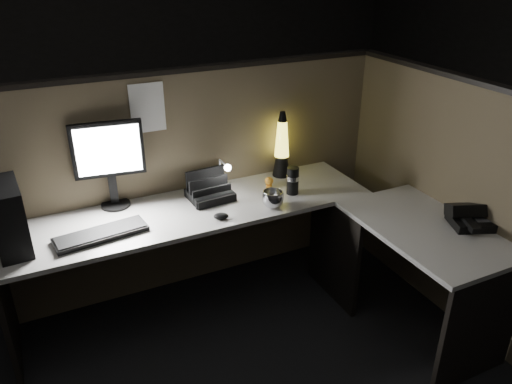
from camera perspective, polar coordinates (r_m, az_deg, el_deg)
name	(u,v)px	position (r m, az deg, el deg)	size (l,w,h in m)	color
floor	(256,354)	(3.14, 0.05, -17.99)	(6.00, 6.00, 0.00)	black
room_shell	(257,85)	(2.33, 0.06, 12.12)	(6.00, 6.00, 6.00)	silver
partition_back	(198,181)	(3.43, -6.69, 1.21)	(2.66, 0.06, 1.50)	brown
partition_right	(433,192)	(3.45, 19.59, -0.05)	(0.06, 1.66, 1.50)	brown
desk	(265,244)	(3.02, 1.05, -5.95)	(2.60, 1.60, 0.73)	#AAA6A0
pc_tower	(8,217)	(2.92, -26.47, -2.62)	(0.16, 0.35, 0.37)	black
monitor	(109,156)	(3.13, -16.46, 3.92)	(0.42, 0.18, 0.54)	black
keyboard	(101,234)	(2.93, -17.29, -4.63)	(0.51, 0.17, 0.02)	black
mouse	(221,216)	(2.98, -4.02, -2.77)	(0.09, 0.06, 0.04)	black
clip_lamp	(224,175)	(3.24, -3.69, 2.01)	(0.05, 0.18, 0.23)	silver
organizer	(209,192)	(3.22, -5.35, 0.05)	(0.28, 0.25, 0.20)	black
lava_lamp	(282,150)	(3.49, 2.97, 4.87)	(0.13, 0.13, 0.47)	black
travel_mug	(293,181)	(3.26, 4.22, 1.30)	(0.08, 0.08, 0.18)	black
steel_mug	(273,199)	(3.09, 1.94, -0.82)	(0.14, 0.14, 0.11)	#BBBBC2
figurine	(269,181)	(3.35, 1.50, 1.27)	(0.06, 0.06, 0.06)	#FFA128
pinned_paper	(148,108)	(3.13, -12.30, 9.37)	(0.21, 0.00, 0.30)	white
desk_phone	(470,217)	(3.15, 23.23, -2.61)	(0.29, 0.29, 0.14)	black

